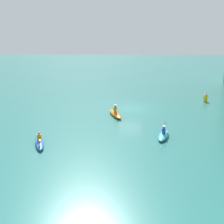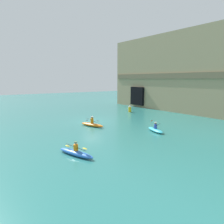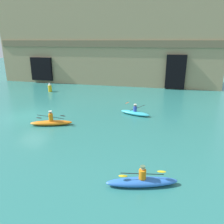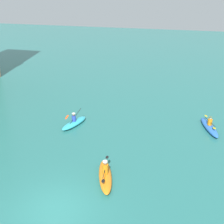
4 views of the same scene
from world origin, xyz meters
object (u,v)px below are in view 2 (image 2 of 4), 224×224
object	(u,v)px
kayak_orange	(92,124)
kayak_blue	(76,153)
kayak_cyan	(155,130)
marker_buoy	(130,109)

from	to	relation	value
kayak_orange	kayak_blue	xyz separation A→B (m)	(8.10, -6.10, -0.02)
kayak_orange	kayak_blue	world-z (taller)	kayak_orange
kayak_cyan	kayak_blue	world-z (taller)	kayak_cyan
kayak_cyan	marker_buoy	bearing A→B (deg)	-11.69
kayak_orange	marker_buoy	size ratio (longest dim) A/B	2.70
marker_buoy	kayak_orange	bearing A→B (deg)	-60.68
kayak_cyan	kayak_blue	distance (m)	10.48
kayak_cyan	marker_buoy	xyz separation A→B (m)	(-12.57, 6.95, 0.37)
kayak_cyan	kayak_blue	xyz separation A→B (m)	(1.80, -10.32, 0.01)
kayak_orange	marker_buoy	bearing A→B (deg)	-78.50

